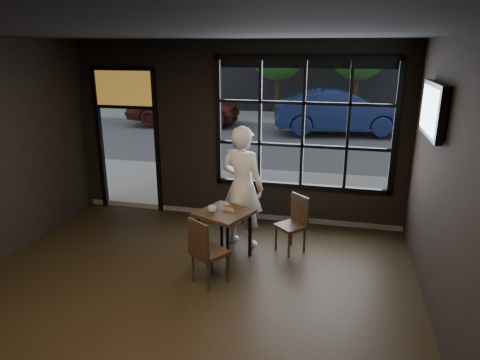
% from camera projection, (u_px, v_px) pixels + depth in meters
% --- Properties ---
extents(floor, '(6.00, 7.00, 0.02)m').
position_uv_depth(floor, '(161.00, 332.00, 4.84)').
color(floor, black).
rests_on(floor, ground).
extents(ceiling, '(6.00, 7.00, 0.02)m').
position_uv_depth(ceiling, '(141.00, 31.00, 3.88)').
color(ceiling, black).
rests_on(ceiling, ground).
extents(wall_right, '(0.04, 7.00, 3.20)m').
position_uv_depth(wall_right, '(473.00, 225.00, 3.70)').
color(wall_right, black).
rests_on(wall_right, ground).
extents(window_frame, '(3.06, 0.12, 2.28)m').
position_uv_depth(window_frame, '(303.00, 125.00, 7.28)').
color(window_frame, black).
rests_on(window_frame, ground).
extents(stained_transom, '(1.20, 0.06, 0.70)m').
position_uv_depth(stained_transom, '(124.00, 88.00, 7.85)').
color(stained_transom, orange).
rests_on(stained_transom, ground).
extents(street_asphalt, '(60.00, 41.00, 0.04)m').
position_uv_depth(street_asphalt, '(313.00, 98.00, 27.13)').
color(street_asphalt, '#545456').
rests_on(street_asphalt, ground).
extents(cafe_table, '(0.92, 0.92, 0.76)m').
position_uv_depth(cafe_table, '(224.00, 235.00, 6.40)').
color(cafe_table, '#312214').
rests_on(cafe_table, floor).
extents(chair_near, '(0.57, 0.57, 0.94)m').
position_uv_depth(chair_near, '(210.00, 250.00, 5.71)').
color(chair_near, '#312214').
rests_on(chair_near, floor).
extents(chair_window, '(0.55, 0.55, 0.89)m').
position_uv_depth(chair_window, '(291.00, 224.00, 6.61)').
color(chair_window, '#312214').
rests_on(chair_window, floor).
extents(man, '(0.80, 0.62, 1.95)m').
position_uv_depth(man, '(242.00, 187.00, 6.70)').
color(man, white).
rests_on(man, floor).
extents(hotdog, '(0.22, 0.14, 0.06)m').
position_uv_depth(hotdog, '(229.00, 208.00, 6.33)').
color(hotdog, tan).
rests_on(hotdog, cafe_table).
extents(cup, '(0.17, 0.17, 0.10)m').
position_uv_depth(cup, '(212.00, 209.00, 6.24)').
color(cup, silver).
rests_on(cup, cafe_table).
extents(tv, '(0.13, 1.15, 0.67)m').
position_uv_depth(tv, '(433.00, 110.00, 5.32)').
color(tv, black).
rests_on(tv, wall_right).
extents(navy_car, '(4.84, 2.35, 1.53)m').
position_uv_depth(navy_car, '(340.00, 111.00, 15.26)').
color(navy_car, '#15214D').
rests_on(navy_car, street_asphalt).
extents(maroon_car, '(4.69, 2.37, 1.53)m').
position_uv_depth(maroon_car, '(184.00, 104.00, 17.13)').
color(maroon_car, '#4F1D17').
rests_on(maroon_car, street_asphalt).
extents(tree_left, '(2.37, 2.37, 4.05)m').
position_uv_depth(tree_left, '(278.00, 52.00, 18.11)').
color(tree_left, '#332114').
rests_on(tree_left, street_asphalt).
extents(tree_right, '(2.41, 2.41, 4.11)m').
position_uv_depth(tree_right, '(359.00, 51.00, 17.54)').
color(tree_right, '#332114').
rests_on(tree_right, street_asphalt).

